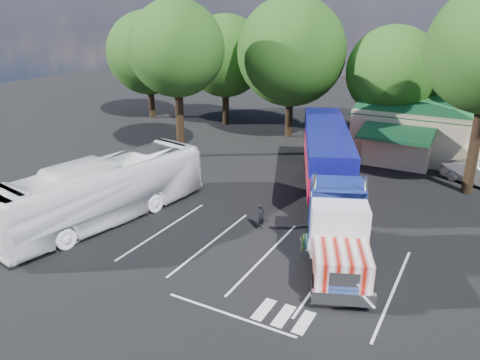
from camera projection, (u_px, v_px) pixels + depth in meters
The scene contains 11 objects.
ground at pixel (261, 204), 30.20m from camera, with size 120.00×120.00×0.00m, color black.
tree_row_a at pixel (148, 53), 51.15m from camera, with size 9.00×9.00×11.68m.
tree_row_b at pixel (225, 56), 48.18m from camera, with size 8.40×8.40×11.35m.
tree_row_c at pixel (291, 52), 42.95m from camera, with size 10.00×10.00×13.05m.
tree_row_d at pixel (393, 72), 40.48m from camera, with size 8.00×8.00×10.60m.
tree_near_left at pixel (177, 49), 36.77m from camera, with size 7.60×7.60×12.65m.
semi_truck at pixel (328, 166), 29.48m from camera, with size 10.52×20.86×4.50m.
woman at pixel (261, 217), 26.55m from camera, with size 0.56×0.37×1.53m, color black.
bicycle at pixel (314, 202), 29.41m from camera, with size 0.54×1.54×0.81m, color black.
tour_bus at pixel (104, 191), 27.31m from camera, with size 3.12×13.32×3.71m, color white.
silver_sedan at pixel (478, 174), 33.15m from camera, with size 1.68×4.81×1.59m, color #9B9FA2.
Camera 1 is at (12.15, -24.99, 12.00)m, focal length 35.00 mm.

